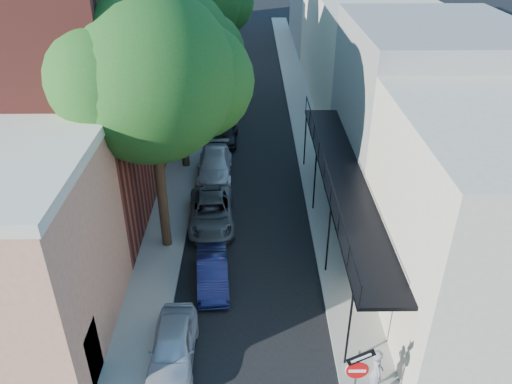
{
  "coord_description": "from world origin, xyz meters",
  "views": [
    {
      "loc": [
        0.12,
        -8.83,
        13.85
      ],
      "look_at": [
        0.32,
        10.1,
        2.8
      ],
      "focal_mm": 35.0,
      "sensor_mm": 36.0,
      "label": 1
    }
  ],
  "objects_px": {
    "parked_car_b": "(212,272)",
    "parked_car_f": "(214,106)",
    "oak_mid": "(185,48)",
    "pedestrian": "(376,372)",
    "parked_car_a": "(173,346)",
    "parked_car_c": "(211,212)",
    "parked_car_d": "(215,165)",
    "parked_car_e": "(225,132)",
    "sign_post": "(357,373)",
    "oak_near": "(162,78)"
  },
  "relations": [
    {
      "from": "sign_post",
      "to": "parked_car_b",
      "type": "xyz_separation_m",
      "value": [
        -4.67,
        6.33,
        -1.44
      ]
    },
    {
      "from": "parked_car_f",
      "to": "sign_post",
      "type": "bearing_deg",
      "value": -77.63
    },
    {
      "from": "oak_near",
      "to": "parked_car_e",
      "type": "relative_size",
      "value": 2.85
    },
    {
      "from": "parked_car_e",
      "to": "pedestrian",
      "type": "relative_size",
      "value": 2.21
    },
    {
      "from": "parked_car_e",
      "to": "parked_car_f",
      "type": "xyz_separation_m",
      "value": [
        -0.99,
        4.95,
        -0.02
      ]
    },
    {
      "from": "parked_car_f",
      "to": "parked_car_b",
      "type": "bearing_deg",
      "value": -87.08
    },
    {
      "from": "oak_near",
      "to": "parked_car_c",
      "type": "distance_m",
      "value": 7.55
    },
    {
      "from": "sign_post",
      "to": "parked_car_d",
      "type": "bearing_deg",
      "value": 107.97
    },
    {
      "from": "parked_car_b",
      "to": "oak_near",
      "type": "bearing_deg",
      "value": 117.06
    },
    {
      "from": "parked_car_e",
      "to": "parked_car_f",
      "type": "height_order",
      "value": "parked_car_e"
    },
    {
      "from": "parked_car_b",
      "to": "parked_car_f",
      "type": "bearing_deg",
      "value": 88.13
    },
    {
      "from": "sign_post",
      "to": "parked_car_e",
      "type": "distance_m",
      "value": 21.2
    },
    {
      "from": "parked_car_c",
      "to": "parked_car_d",
      "type": "bearing_deg",
      "value": 87.89
    },
    {
      "from": "oak_near",
      "to": "parked_car_a",
      "type": "xyz_separation_m",
      "value": [
        0.77,
        -6.95,
        -7.23
      ]
    },
    {
      "from": "parked_car_a",
      "to": "pedestrian",
      "type": "relative_size",
      "value": 2.09
    },
    {
      "from": "oak_near",
      "to": "parked_car_f",
      "type": "distance_m",
      "value": 17.81
    },
    {
      "from": "parked_car_c",
      "to": "pedestrian",
      "type": "bearing_deg",
      "value": -63.22
    },
    {
      "from": "oak_mid",
      "to": "pedestrian",
      "type": "bearing_deg",
      "value": -65.58
    },
    {
      "from": "oak_mid",
      "to": "parked_car_e",
      "type": "height_order",
      "value": "oak_mid"
    },
    {
      "from": "parked_car_b",
      "to": "sign_post",
      "type": "bearing_deg",
      "value": -58.73
    },
    {
      "from": "oak_near",
      "to": "parked_car_f",
      "type": "height_order",
      "value": "oak_near"
    },
    {
      "from": "parked_car_b",
      "to": "pedestrian",
      "type": "xyz_separation_m",
      "value": [
        5.53,
        -5.47,
        0.44
      ]
    },
    {
      "from": "parked_car_c",
      "to": "pedestrian",
      "type": "relative_size",
      "value": 2.59
    },
    {
      "from": "parked_car_b",
      "to": "pedestrian",
      "type": "relative_size",
      "value": 1.98
    },
    {
      "from": "parked_car_a",
      "to": "parked_car_e",
      "type": "distance_m",
      "value": 18.3
    },
    {
      "from": "sign_post",
      "to": "parked_car_b",
      "type": "bearing_deg",
      "value": 126.38
    },
    {
      "from": "parked_car_b",
      "to": "parked_car_f",
      "type": "height_order",
      "value": "parked_car_f"
    },
    {
      "from": "sign_post",
      "to": "parked_car_d",
      "type": "xyz_separation_m",
      "value": [
        -5.14,
        15.85,
        -1.35
      ]
    },
    {
      "from": "oak_mid",
      "to": "parked_car_b",
      "type": "bearing_deg",
      "value": -80.08
    },
    {
      "from": "sign_post",
      "to": "parked_car_f",
      "type": "xyz_separation_m",
      "value": [
        -5.76,
        25.56,
        -1.37
      ]
    },
    {
      "from": "oak_near",
      "to": "parked_car_c",
      "type": "bearing_deg",
      "value": 45.82
    },
    {
      "from": "oak_mid",
      "to": "oak_near",
      "type": "bearing_deg",
      "value": -89.63
    },
    {
      "from": "parked_car_c",
      "to": "parked_car_d",
      "type": "relative_size",
      "value": 1.0
    },
    {
      "from": "parked_car_a",
      "to": "parked_car_c",
      "type": "distance_m",
      "value": 8.55
    },
    {
      "from": "oak_near",
      "to": "parked_car_f",
      "type": "relative_size",
      "value": 2.83
    },
    {
      "from": "parked_car_a",
      "to": "parked_car_f",
      "type": "xyz_separation_m",
      "value": [
        0.0,
        23.22,
        0.02
      ]
    },
    {
      "from": "pedestrian",
      "to": "parked_car_a",
      "type": "bearing_deg",
      "value": 75.98
    },
    {
      "from": "sign_post",
      "to": "oak_near",
      "type": "bearing_deg",
      "value": 125.09
    },
    {
      "from": "parked_car_e",
      "to": "oak_near",
      "type": "bearing_deg",
      "value": -98.03
    },
    {
      "from": "parked_car_d",
      "to": "pedestrian",
      "type": "distance_m",
      "value": 16.15
    },
    {
      "from": "parked_car_e",
      "to": "parked_car_f",
      "type": "relative_size",
      "value": 0.99
    },
    {
      "from": "parked_car_d",
      "to": "parked_car_e",
      "type": "xyz_separation_m",
      "value": [
        0.38,
        4.76,
        0.0
      ]
    },
    {
      "from": "parked_car_b",
      "to": "parked_car_f",
      "type": "distance_m",
      "value": 19.25
    },
    {
      "from": "parked_car_b",
      "to": "parked_car_d",
      "type": "distance_m",
      "value": 9.53
    },
    {
      "from": "parked_car_d",
      "to": "oak_mid",
      "type": "bearing_deg",
      "value": 134.39
    },
    {
      "from": "parked_car_d",
      "to": "parked_car_e",
      "type": "height_order",
      "value": "parked_car_e"
    },
    {
      "from": "sign_post",
      "to": "parked_car_a",
      "type": "distance_m",
      "value": 6.37
    },
    {
      "from": "parked_car_a",
      "to": "parked_car_c",
      "type": "bearing_deg",
      "value": 84.27
    },
    {
      "from": "oak_mid",
      "to": "parked_car_a",
      "type": "bearing_deg",
      "value": -86.86
    },
    {
      "from": "oak_mid",
      "to": "parked_car_a",
      "type": "height_order",
      "value": "oak_mid"
    }
  ]
}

